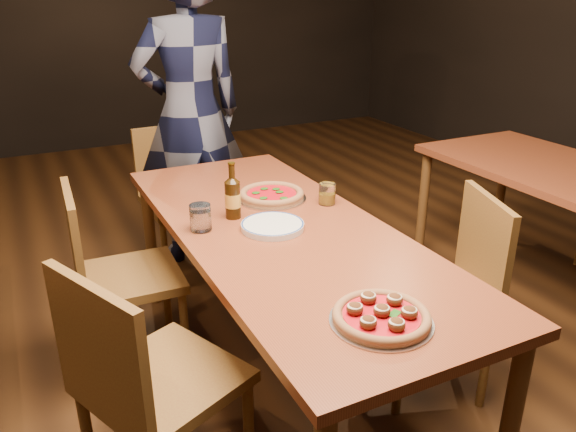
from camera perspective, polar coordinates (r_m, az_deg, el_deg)
name	(u,v)px	position (r m, az deg, el deg)	size (l,w,h in m)	color
ground	(283,379)	(2.65, -0.50, -16.24)	(9.00, 9.00, 0.00)	black
table_main	(283,244)	(2.29, -0.56, -2.85)	(0.80, 2.00, 0.75)	maroon
chair_main_nw	(164,378)	(1.93, -12.52, -15.79)	(0.44, 0.44, 0.95)	brown
chair_main_sw	(130,276)	(2.60, -15.79, -5.85)	(0.43, 0.43, 0.93)	brown
chair_main_e	(433,292)	(2.46, 14.49, -7.47)	(0.43, 0.43, 0.92)	brown
chair_end	(182,200)	(3.44, -10.71, 1.56)	(0.43, 0.43, 0.92)	brown
pizza_meatball	(381,316)	(1.67, 9.48, -9.98)	(0.30, 0.30, 0.06)	#B7B7BF
pizza_margherita	(272,195)	(2.57, -1.68, 2.17)	(0.32, 0.32, 0.04)	#B7B7BF
plate_stack	(273,226)	(2.25, -1.58, -1.02)	(0.25, 0.25, 0.02)	white
beer_bottle	(233,199)	(2.35, -5.63, 1.77)	(0.07, 0.07, 0.24)	black
water_glass	(200,217)	(2.25, -8.88, -0.15)	(0.09, 0.09, 0.11)	white
amber_glass	(327,194)	(2.50, 3.99, 2.26)	(0.08, 0.08, 0.09)	#A57512
diner	(190,113)	(3.52, -9.91, 10.26)	(0.69, 0.45, 1.88)	black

